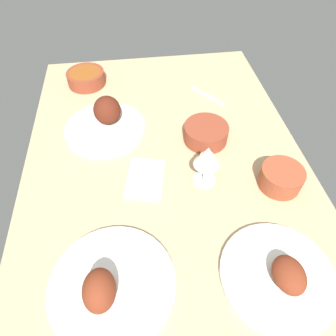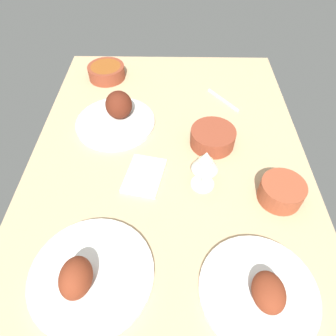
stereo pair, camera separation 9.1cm
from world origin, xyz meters
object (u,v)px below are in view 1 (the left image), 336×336
(plate_far_side, at_px, (280,275))
(bowl_cream, at_px, (206,133))
(fork_loose, at_px, (207,96))
(bowl_onions, at_px, (281,177))
(folded_napkin, at_px, (145,178))
(wine_glass, at_px, (207,158))
(plate_near_viewer, at_px, (106,121))
(bowl_soup, at_px, (86,77))
(plate_center_main, at_px, (109,286))

(plate_far_side, bearing_deg, bowl_cream, -171.86)
(fork_loose, bearing_deg, bowl_onions, -23.19)
(bowl_onions, bearing_deg, folded_napkin, -100.37)
(plate_far_side, relative_size, bowl_cream, 1.85)
(wine_glass, xyz_separation_m, folded_napkin, (-0.03, -0.18, -0.09))
(bowl_cream, height_order, bowl_onions, bowl_onions)
(plate_near_viewer, relative_size, bowl_soup, 1.85)
(bowl_soup, relative_size, folded_napkin, 1.01)
(bowl_onions, bearing_deg, fork_loose, -166.08)
(plate_near_viewer, bearing_deg, fork_loose, 108.46)
(bowl_onions, bearing_deg, bowl_soup, -136.19)
(bowl_cream, distance_m, bowl_onions, 0.28)
(bowl_onions, xyz_separation_m, bowl_soup, (-0.62, -0.59, -0.00))
(plate_near_viewer, xyz_separation_m, bowl_cream, (0.11, 0.33, 0.00))
(wine_glass, bearing_deg, bowl_soup, -146.83)
(plate_center_main, bearing_deg, folded_napkin, 160.79)
(plate_center_main, xyz_separation_m, wine_glass, (-0.29, 0.29, 0.08))
(bowl_cream, height_order, fork_loose, bowl_cream)
(wine_glass, bearing_deg, fork_loose, 165.90)
(plate_near_viewer, bearing_deg, bowl_onions, 57.20)
(bowl_soup, bearing_deg, plate_near_viewer, 15.86)
(plate_near_viewer, xyz_separation_m, folded_napkin, (0.26, 0.11, -0.02))
(bowl_cream, distance_m, bowl_soup, 0.57)
(plate_center_main, height_order, bowl_cream, plate_center_main)
(fork_loose, bearing_deg, plate_far_side, -36.45)
(folded_napkin, bearing_deg, plate_far_side, 40.08)
(plate_near_viewer, distance_m, bowl_onions, 0.61)
(plate_near_viewer, xyz_separation_m, wine_glass, (0.28, 0.29, 0.07))
(plate_center_main, relative_size, wine_glass, 2.13)
(plate_far_side, distance_m, bowl_onions, 0.29)
(bowl_cream, xyz_separation_m, wine_glass, (0.18, -0.04, 0.07))
(folded_napkin, bearing_deg, bowl_soup, -160.17)
(bowl_soup, distance_m, folded_napkin, 0.58)
(fork_loose, bearing_deg, bowl_cream, -51.67)
(plate_far_side, bearing_deg, bowl_soup, -151.32)
(fork_loose, bearing_deg, plate_center_main, -66.17)
(plate_far_side, height_order, fork_loose, plate_far_side)
(folded_napkin, bearing_deg, wine_glass, 81.40)
(plate_far_side, distance_m, bowl_cream, 0.50)
(plate_center_main, bearing_deg, fork_loose, 150.94)
(bowl_soup, height_order, fork_loose, bowl_soup)
(bowl_onions, distance_m, wine_glass, 0.23)
(plate_near_viewer, distance_m, plate_far_side, 0.72)
(bowl_cream, bearing_deg, folded_napkin, -55.74)
(bowl_cream, bearing_deg, plate_far_side, 8.14)
(bowl_onions, xyz_separation_m, folded_napkin, (-0.07, -0.39, -0.03))
(plate_near_viewer, bearing_deg, plate_center_main, 0.43)
(bowl_cream, height_order, folded_napkin, bowl_cream)
(plate_far_side, xyz_separation_m, folded_napkin, (-0.34, -0.29, -0.01))
(plate_center_main, relative_size, fork_loose, 1.77)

